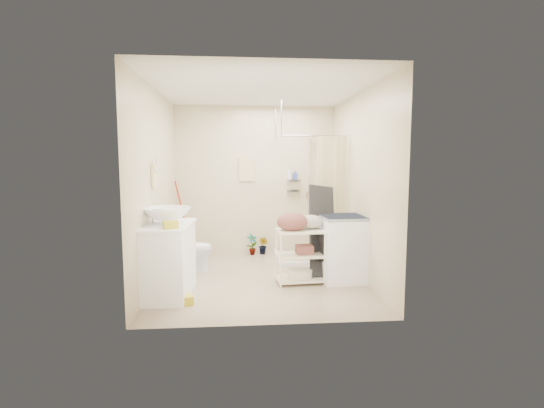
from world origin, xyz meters
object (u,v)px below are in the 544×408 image
(vanity, at_px, (168,259))
(toilet, at_px, (190,248))
(washing_machine, at_px, (343,248))
(laundry_rack, at_px, (300,251))

(vanity, distance_m, toilet, 1.09)
(toilet, distance_m, washing_machine, 2.28)
(washing_machine, bearing_deg, toilet, 160.52)
(toilet, height_order, washing_machine, washing_machine)
(toilet, distance_m, laundry_rack, 1.73)
(washing_machine, bearing_deg, vanity, -172.31)
(vanity, relative_size, laundry_rack, 1.15)
(toilet, relative_size, laundry_rack, 0.77)
(vanity, relative_size, toilet, 1.48)
(toilet, xyz_separation_m, laundry_rack, (1.56, -0.74, 0.10))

